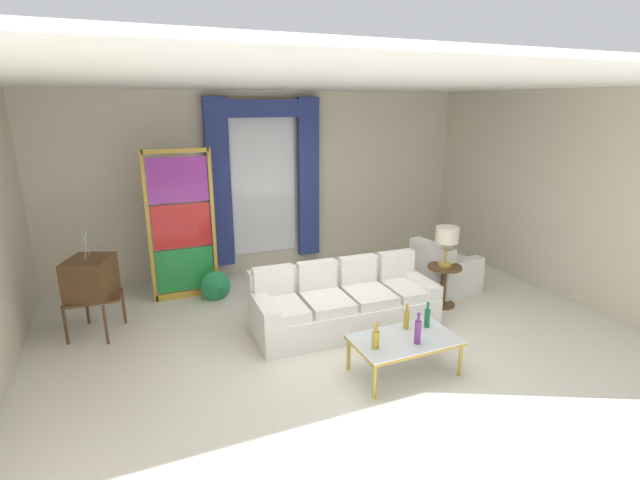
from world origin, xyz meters
name	(u,v)px	position (x,y,z in m)	size (l,w,h in m)	color
ground_plane	(345,342)	(0.00, 0.00, 0.00)	(16.00, 16.00, 0.00)	silver
wall_rear	(268,182)	(0.00, 3.06, 1.50)	(8.00, 0.12, 3.00)	beige
wall_right	(544,191)	(3.66, 0.60, 1.50)	(0.12, 7.00, 3.00)	beige
ceiling_slab	(319,84)	(0.00, 0.80, 3.02)	(8.00, 7.60, 0.04)	white
curtained_window	(265,170)	(-0.10, 2.89, 1.74)	(2.00, 0.17, 2.70)	white
couch_white_long	(342,303)	(0.17, 0.44, 0.31)	(2.37, 1.00, 0.86)	white
coffee_table	(405,341)	(0.28, -0.85, 0.37)	(1.12, 0.65, 0.41)	silver
bottle_blue_decanter	(406,319)	(0.41, -0.67, 0.53)	(0.06, 0.06, 0.30)	gold
bottle_crystal_tall	(427,317)	(0.65, -0.73, 0.53)	(0.06, 0.06, 0.30)	#196B3D
bottle_amber_squat	(376,338)	(-0.11, -0.91, 0.52)	(0.08, 0.08, 0.28)	gold
bottle_ruby_flask	(418,331)	(0.34, -0.99, 0.55)	(0.07, 0.07, 0.35)	#753384
vintage_tv	(90,279)	(-2.78, 1.44, 0.73)	(0.69, 0.74, 1.35)	brown
armchair_white	(443,273)	(2.10, 0.90, 0.29)	(0.91, 0.90, 0.80)	white
stained_glass_divider	(182,229)	(-1.57, 2.18, 1.06)	(0.95, 0.05, 2.20)	gold
peacock_figurine	(217,288)	(-1.18, 1.83, 0.22)	(0.44, 0.60, 0.50)	beige
round_side_table	(444,282)	(1.76, 0.44, 0.36)	(0.48, 0.48, 0.59)	brown
table_lamp_brass	(447,237)	(1.76, 0.44, 1.03)	(0.32, 0.32, 0.57)	#B29338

